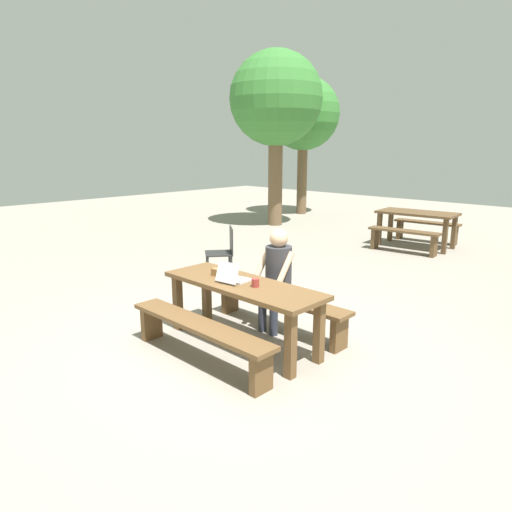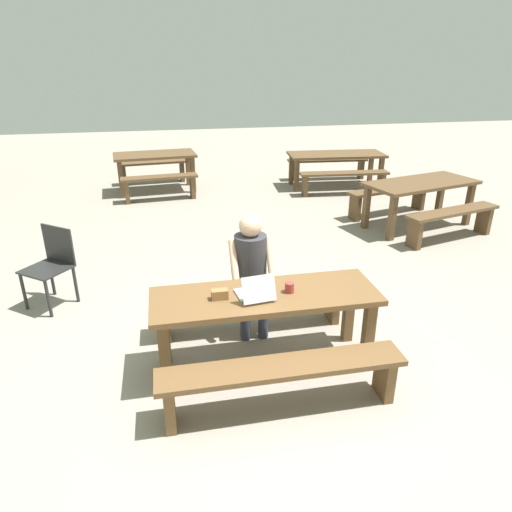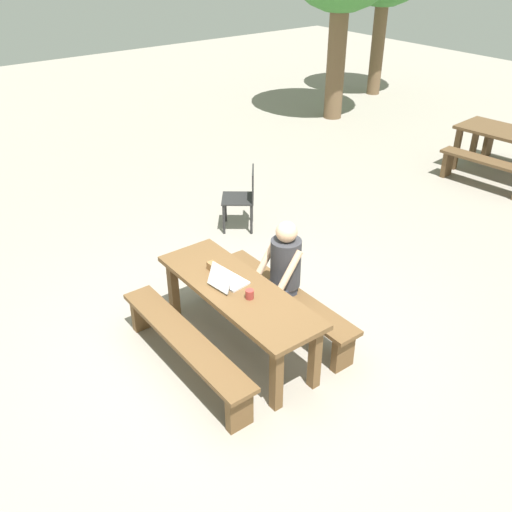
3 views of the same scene
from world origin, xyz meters
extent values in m
plane|color=gray|center=(0.00, 0.00, 0.00)|extent=(30.00, 30.00, 0.00)
cube|color=brown|center=(0.00, 0.00, 0.69)|extent=(1.96, 0.65, 0.05)
cube|color=brown|center=(-0.88, -0.23, 0.33)|extent=(0.09, 0.09, 0.67)
cube|color=brown|center=(0.88, -0.23, 0.33)|extent=(0.09, 0.09, 0.67)
cube|color=brown|center=(-0.88, 0.23, 0.33)|extent=(0.09, 0.09, 0.67)
cube|color=brown|center=(0.88, 0.23, 0.33)|extent=(0.09, 0.09, 0.67)
cube|color=brown|center=(0.00, -0.61, 0.41)|extent=(1.93, 0.30, 0.05)
cube|color=brown|center=(-0.87, -0.61, 0.19)|extent=(0.08, 0.24, 0.38)
cube|color=brown|center=(0.87, -0.61, 0.19)|extent=(0.08, 0.24, 0.38)
cube|color=brown|center=(0.00, 0.61, 0.41)|extent=(1.93, 0.30, 0.05)
cube|color=brown|center=(-0.87, 0.61, 0.19)|extent=(0.08, 0.24, 0.38)
cube|color=brown|center=(0.87, 0.61, 0.19)|extent=(0.08, 0.24, 0.38)
cube|color=silver|center=(-0.10, 0.01, 0.73)|extent=(0.31, 0.26, 0.02)
cube|color=silver|center=(-0.09, -0.14, 0.84)|extent=(0.29, 0.13, 0.21)
cube|color=#0F1933|center=(-0.09, -0.13, 0.85)|extent=(0.27, 0.11, 0.19)
cube|color=olive|center=(-0.39, -0.01, 0.76)|extent=(0.14, 0.07, 0.08)
cylinder|color=#99332D|center=(0.21, -0.01, 0.76)|extent=(0.08, 0.08, 0.09)
cylinder|color=#333847|center=(-0.10, 0.43, 0.21)|extent=(0.10, 0.10, 0.43)
cylinder|color=#333847|center=(0.08, 0.43, 0.21)|extent=(0.10, 0.10, 0.43)
cube|color=#333847|center=(-0.01, 0.52, 0.47)|extent=(0.28, 0.28, 0.12)
cylinder|color=#333338|center=(-0.01, 0.61, 0.77)|extent=(0.31, 0.31, 0.52)
cylinder|color=#DBAD89|center=(-0.19, 0.51, 0.79)|extent=(0.07, 0.32, 0.41)
cylinder|color=#DBAD89|center=(0.16, 0.51, 0.79)|extent=(0.07, 0.32, 0.41)
sphere|color=#DBAD89|center=(-0.01, 0.61, 1.12)|extent=(0.22, 0.22, 0.22)
cube|color=#262626|center=(-2.12, 1.53, 0.45)|extent=(0.62, 0.62, 0.02)
cube|color=#262626|center=(-1.99, 1.69, 0.67)|extent=(0.36, 0.29, 0.42)
cylinder|color=#262626|center=(-2.38, 1.50, 0.22)|extent=(0.04, 0.04, 0.44)
cylinder|color=#262626|center=(-2.08, 1.26, 0.22)|extent=(0.04, 0.04, 0.44)
cylinder|color=#262626|center=(-2.15, 1.80, 0.22)|extent=(0.04, 0.04, 0.44)
cylinder|color=#262626|center=(-1.85, 1.56, 0.22)|extent=(0.04, 0.04, 0.44)
cube|color=brown|center=(-0.93, 6.22, 0.75)|extent=(1.69, 0.98, 0.05)
cube|color=brown|center=(-1.61, 5.84, 0.36)|extent=(0.10, 0.10, 0.73)
cube|color=brown|center=(-1.67, 6.47, 0.36)|extent=(0.10, 0.10, 0.73)
cube|color=brown|center=(-0.87, 5.52, 0.46)|extent=(1.48, 0.44, 0.05)
cube|color=brown|center=(-1.49, 5.47, 0.22)|extent=(0.10, 0.25, 0.43)
cube|color=brown|center=(-1.62, 6.86, 0.22)|extent=(0.10, 0.25, 0.43)
cylinder|color=brown|center=(-5.12, 6.29, 1.33)|extent=(0.39, 0.39, 2.65)
cylinder|color=brown|center=(-5.96, 8.54, 1.24)|extent=(0.32, 0.32, 2.48)
camera|label=1|loc=(3.45, -3.36, 2.17)|focal=32.40mm
camera|label=2|loc=(-0.77, -3.42, 2.59)|focal=32.46mm
camera|label=3|loc=(3.64, -2.56, 3.72)|focal=39.20mm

